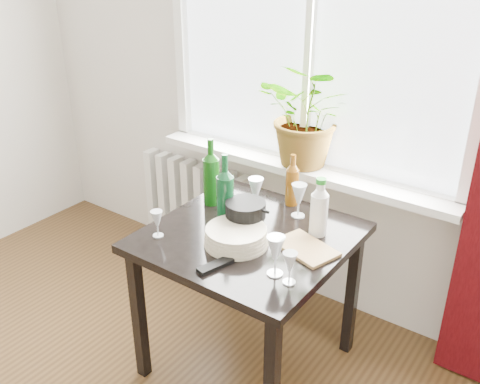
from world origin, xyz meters
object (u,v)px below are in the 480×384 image
Objects in this scene: radiator at (196,203)px; potted_plant at (310,115)px; wineglass_front_right at (275,255)px; cutting_board at (306,248)px; wine_bottle_left at (211,171)px; wineglass_far_right at (290,268)px; fondue_pot at (245,216)px; wine_bottle_right at (225,189)px; plate_stack at (236,236)px; bottle_amber at (292,179)px; wineglass_back_center at (299,200)px; wineglass_back_left at (256,195)px; tv_remote at (216,265)px; table at (249,251)px; wineglass_front_left at (157,224)px; cleaning_bottle at (319,207)px.

potted_plant reaches higher than radiator.
wineglass_front_right is 0.24m from cutting_board.
wine_bottle_left is 0.62m from cutting_board.
fondue_pot reaches higher than wineglass_far_right.
wine_bottle_right reaches higher than wineglass_far_right.
bottle_amber is at bearing 90.18° from plate_stack.
plate_stack is at bearing 161.31° from wineglass_far_right.
wineglass_back_left reaches higher than wineglass_back_center.
wineglass_front_right reaches higher than tv_remote.
wineglass_back_left is (-0.36, 0.39, 0.00)m from wineglass_front_right.
table is 0.43m from wineglass_front_left.
wine_bottle_left reaches higher than cleaning_bottle.
wine_bottle_right is 1.97× the size of wineglass_front_right.
cleaning_bottle reaches higher than bottle_amber.
wineglass_back_center is 0.39m from plate_stack.
wine_bottle_left reaches higher than bottle_amber.
wineglass_back_left is (-0.10, -0.16, -0.05)m from bottle_amber.
radiator is 2.33× the size of wine_bottle_left.
fondue_pot is (-0.29, 0.22, -0.02)m from wineglass_front_right.
cleaning_bottle is (0.30, -0.44, -0.24)m from potted_plant.
tv_remote is (0.19, -0.32, -0.16)m from wine_bottle_right.
table is 0.29m from cutting_board.
wine_bottle_left is 0.57m from cleaning_bottle.
wine_bottle_left is 1.22× the size of plate_stack.
table is 4.10× the size of fondue_pot.
table is at bearing -63.19° from wineglass_back_left.
plate_stack is (-0.24, -0.28, -0.10)m from cleaning_bottle.
bottle_amber is at bearing -77.11° from potted_plant.
potted_plant is 0.99m from tv_remote.
wineglass_front_right is 0.53m from wineglass_back_left.
bottle_amber is at bearing 62.69° from wineglass_front_left.
potted_plant reaches higher than wineglass_front_left.
plate_stack is (0.00, -0.46, -0.10)m from bottle_amber.
wine_bottle_left is 1.65× the size of fondue_pot.
cutting_board is at bearing 1.00° from wine_bottle_right.
table is 5.01× the size of wineglass_back_center.
plate_stack is at bearing -89.82° from bottle_amber.
wine_bottle_left is at bearing 169.60° from cutting_board.
cleaning_bottle is 0.97× the size of plate_stack.
potted_plant is 2.64× the size of fondue_pot.
cutting_board is at bearing 87.81° from wineglass_front_right.
plate_stack is at bearing -87.39° from table.
potted_plant is 0.59m from cleaning_bottle.
wineglass_back_left reaches higher than fondue_pot.
radiator is at bearing 139.33° from plate_stack.
wine_bottle_right is 1.31× the size of cutting_board.
potted_plant is at bearing 124.52° from cleaning_bottle.
cleaning_bottle is at bearing 35.20° from table.
radiator is at bearing 143.27° from wineglass_front_right.
potted_plant is 2.03× the size of cleaning_bottle.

